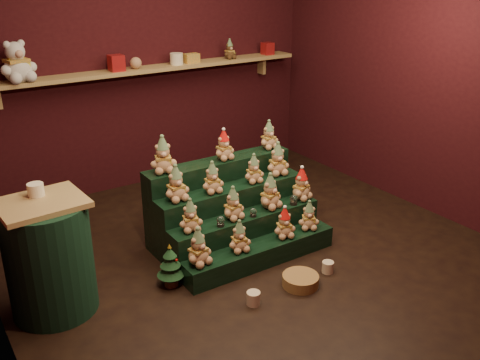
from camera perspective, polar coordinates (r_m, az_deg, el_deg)
ground at (r=4.69m, az=0.98°, el=-7.69°), size 4.00×4.00×0.00m
back_wall at (r=5.95m, az=-10.43°, el=12.78°), size 4.00×0.10×2.80m
right_wall at (r=5.58m, az=19.11°, el=11.33°), size 0.10×4.00×2.80m
back_shelf at (r=5.81m, az=-9.64°, el=11.54°), size 3.60×0.26×0.24m
riser_tier_front at (r=4.49m, az=2.22°, el=-7.85°), size 1.40×0.22×0.18m
riser_tier_midfront at (r=4.61m, az=0.64°, el=-5.74°), size 1.40×0.22×0.36m
riser_tier_midback at (r=4.73m, az=-0.85°, el=-3.73°), size 1.40×0.22×0.54m
riser_tier_back at (r=4.86m, az=-2.26°, el=-1.83°), size 1.40×0.22×0.72m
teddy_0 at (r=4.12m, az=-4.48°, el=-7.10°), size 0.25×0.24×0.30m
teddy_1 at (r=4.29m, az=-0.08°, el=-6.01°), size 0.21×0.20×0.26m
teddy_2 at (r=4.52m, az=4.76°, el=-4.55°), size 0.22×0.21×0.27m
teddy_3 at (r=4.68m, az=7.36°, el=-3.75°), size 0.24×0.23×0.25m
teddy_4 at (r=4.23m, az=-5.32°, el=-3.77°), size 0.23×0.21×0.27m
teddy_5 at (r=4.41m, az=-0.77°, el=-2.50°), size 0.22×0.21×0.28m
teddy_6 at (r=4.60m, az=3.22°, el=-1.20°), size 0.26×0.25×0.31m
teddy_7 at (r=4.80m, az=6.56°, el=-0.41°), size 0.26×0.24×0.29m
teddy_8 at (r=4.33m, az=-6.85°, el=-0.35°), size 0.22×0.20×0.30m
teddy_9 at (r=4.47m, az=-2.98°, el=0.27°), size 0.21×0.19×0.27m
teddy_10 at (r=4.67m, az=1.47°, el=1.22°), size 0.20×0.18×0.25m
teddy_11 at (r=4.85m, az=4.03°, el=2.25°), size 0.25×0.23×0.30m
teddy_12 at (r=4.44m, az=-8.23°, el=2.69°), size 0.27×0.26×0.31m
teddy_13 at (r=4.70m, az=-1.74°, el=3.75°), size 0.20×0.18×0.26m
teddy_14 at (r=4.99m, az=3.08°, el=4.83°), size 0.19×0.17×0.26m
snow_globe_a at (r=4.32m, az=-2.09°, el=-4.42°), size 0.06×0.06×0.09m
snow_globe_b at (r=4.48m, az=1.42°, el=-3.47°), size 0.06×0.06×0.08m
snow_globe_c at (r=4.72m, az=5.75°, el=-2.11°), size 0.07×0.07×0.09m
side_table at (r=4.01m, az=-19.67°, el=-7.77°), size 0.60×0.60×0.86m
table_ornament at (r=3.89m, az=-20.96°, el=-0.97°), size 0.11×0.11×0.09m
mini_christmas_tree at (r=4.20m, az=-7.43°, el=-9.03°), size 0.21×0.21×0.36m
mug_left at (r=4.02m, az=1.44°, el=-12.50°), size 0.10×0.10×0.10m
mug_right at (r=4.45m, az=9.35°, el=-9.15°), size 0.10×0.10×0.10m
wicker_basket at (r=4.26m, az=6.47°, el=-10.60°), size 0.34×0.34×0.09m
white_bear at (r=5.34m, az=-22.82°, el=12.09°), size 0.39×0.37×0.47m
brown_bear at (r=6.21m, az=-1.11°, el=13.78°), size 0.16×0.14×0.21m
gift_tin_red_a at (r=5.63m, az=-13.06°, el=12.06°), size 0.14×0.14×0.16m
gift_tin_cream at (r=5.90m, az=-6.79°, el=12.72°), size 0.14×0.14×0.12m
gift_tin_red_b at (r=6.52m, az=2.95°, el=13.83°), size 0.12×0.12×0.14m
shelf_plush_ball at (r=5.71m, az=-11.05°, el=12.15°), size 0.12×0.12×0.12m
scarf_gift_box at (r=5.99m, az=-5.19°, el=12.82°), size 0.16×0.10×0.10m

